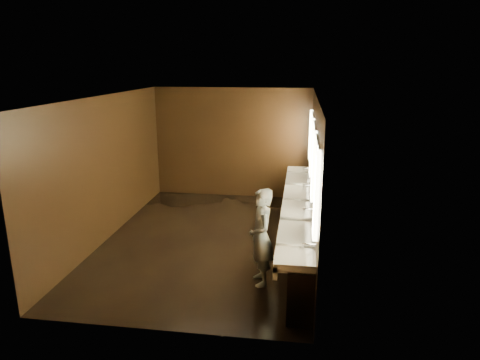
# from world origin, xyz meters

# --- Properties ---
(floor) EXTENTS (6.00, 6.00, 0.00)m
(floor) POSITION_xyz_m (0.00, 0.00, 0.00)
(floor) COLOR black
(floor) RESTS_ON ground
(ceiling) EXTENTS (4.00, 6.00, 0.02)m
(ceiling) POSITION_xyz_m (0.00, 0.00, 2.80)
(ceiling) COLOR #2D2D2B
(ceiling) RESTS_ON wall_back
(wall_back) EXTENTS (4.00, 0.02, 2.80)m
(wall_back) POSITION_xyz_m (0.00, 3.00, 1.40)
(wall_back) COLOR black
(wall_back) RESTS_ON floor
(wall_front) EXTENTS (4.00, 0.02, 2.80)m
(wall_front) POSITION_xyz_m (0.00, -3.00, 1.40)
(wall_front) COLOR black
(wall_front) RESTS_ON floor
(wall_left) EXTENTS (0.02, 6.00, 2.80)m
(wall_left) POSITION_xyz_m (-2.00, 0.00, 1.40)
(wall_left) COLOR black
(wall_left) RESTS_ON floor
(wall_right) EXTENTS (0.02, 6.00, 2.80)m
(wall_right) POSITION_xyz_m (2.00, 0.00, 1.40)
(wall_right) COLOR black
(wall_right) RESTS_ON floor
(sink_counter) EXTENTS (0.55, 5.40, 1.01)m
(sink_counter) POSITION_xyz_m (1.79, 0.00, 0.50)
(sink_counter) COLOR black
(sink_counter) RESTS_ON floor
(mirror_band) EXTENTS (0.06, 5.03, 1.15)m
(mirror_band) POSITION_xyz_m (1.98, -0.00, 1.75)
(mirror_band) COLOR #FFF0B8
(mirror_band) RESTS_ON wall_right
(person) EXTENTS (0.53, 0.65, 1.56)m
(person) POSITION_xyz_m (1.19, -1.54, 0.78)
(person) COLOR #91C1D8
(person) RESTS_ON floor
(trash_bin) EXTENTS (0.42, 0.42, 0.52)m
(trash_bin) POSITION_xyz_m (1.58, -0.80, 0.26)
(trash_bin) COLOR black
(trash_bin) RESTS_ON floor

